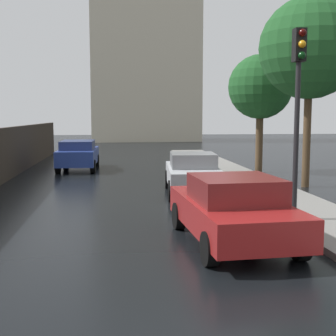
% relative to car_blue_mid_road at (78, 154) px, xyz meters
% --- Properties ---
extents(car_blue_mid_road, '(1.85, 4.07, 1.41)m').
position_rel_car_blue_mid_road_xyz_m(car_blue_mid_road, '(0.00, 0.00, 0.00)').
color(car_blue_mid_road, navy).
rests_on(car_blue_mid_road, ground).
extents(car_silver_far_ahead, '(1.93, 3.96, 1.37)m').
position_rel_car_blue_mid_road_xyz_m(car_silver_far_ahead, '(4.32, -7.35, -0.04)').
color(car_silver_far_ahead, '#B2B5BA').
rests_on(car_silver_far_ahead, ground).
extents(car_red_behind_camera, '(2.11, 4.13, 1.39)m').
position_rel_car_blue_mid_road_xyz_m(car_red_behind_camera, '(4.17, -13.21, -0.04)').
color(car_red_behind_camera, maroon).
rests_on(car_red_behind_camera, ground).
extents(traffic_light, '(0.26, 0.39, 4.43)m').
position_rel_car_blue_mid_road_xyz_m(traffic_light, '(6.03, -11.83, 2.45)').
color(traffic_light, black).
rests_on(traffic_light, sidewalk_strip).
extents(street_tree_mid, '(3.58, 3.58, 6.75)m').
position_rel_car_blue_mid_road_xyz_m(street_tree_mid, '(8.67, -6.26, 4.19)').
color(street_tree_mid, '#4C3823').
rests_on(street_tree_mid, ground).
extents(street_tree_far, '(2.88, 2.88, 5.32)m').
position_rel_car_blue_mid_road_xyz_m(street_tree_far, '(8.28, -1.96, 3.10)').
color(street_tree_far, '#4C3823').
rests_on(street_tree_far, ground).
extents(distant_tower, '(11.14, 7.35, 25.35)m').
position_rel_car_blue_mid_road_xyz_m(distant_tower, '(4.69, 25.71, 10.16)').
color(distant_tower, beige).
rests_on(distant_tower, ground).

